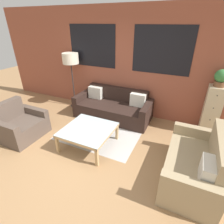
% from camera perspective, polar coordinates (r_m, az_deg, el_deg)
% --- Properties ---
extents(ground_plane, '(16.00, 16.00, 0.00)m').
position_cam_1_polar(ground_plane, '(3.58, -11.74, -15.62)').
color(ground_plane, '#9E754C').
extents(wall_back_brick, '(8.40, 0.09, 2.80)m').
position_cam_1_polar(wall_back_brick, '(4.87, 4.05, 15.57)').
color(wall_back_brick, brown).
rests_on(wall_back_brick, ground_plane).
extents(rug, '(1.85, 1.64, 0.00)m').
position_cam_1_polar(rug, '(4.37, -3.15, -6.04)').
color(rug, '#BCB7B2').
rests_on(rug, ground_plane).
extents(couch_dark, '(2.06, 0.88, 0.78)m').
position_cam_1_polar(couch_dark, '(4.85, 0.43, 1.42)').
color(couch_dark, black).
rests_on(couch_dark, ground_plane).
extents(settee_vintage, '(0.80, 1.54, 0.92)m').
position_cam_1_polar(settee_vintage, '(3.30, 25.39, -15.42)').
color(settee_vintage, tan).
rests_on(settee_vintage, ground_plane).
extents(armchair_corner, '(0.80, 0.94, 0.84)m').
position_cam_1_polar(armchair_corner, '(4.55, -27.60, -3.94)').
color(armchair_corner, brown).
rests_on(armchair_corner, ground_plane).
extents(coffee_table, '(1.00, 1.00, 0.42)m').
position_cam_1_polar(coffee_table, '(3.72, -7.79, -6.13)').
color(coffee_table, silver).
rests_on(coffee_table, ground_plane).
extents(floor_lamp, '(0.46, 0.46, 1.63)m').
position_cam_1_polar(floor_lamp, '(5.30, -13.38, 16.16)').
color(floor_lamp, '#2D2D2D').
rests_on(floor_lamp, ground_plane).
extents(drawer_cabinet, '(0.35, 0.36, 1.17)m').
position_cam_1_polar(drawer_cabinet, '(4.61, 29.70, 0.34)').
color(drawer_cabinet, '#C6B793').
rests_on(drawer_cabinet, ground_plane).
extents(potted_plant, '(0.27, 0.27, 0.37)m').
position_cam_1_polar(potted_plant, '(4.36, 32.07, 9.46)').
color(potted_plant, brown).
rests_on(potted_plant, drawer_cabinet).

